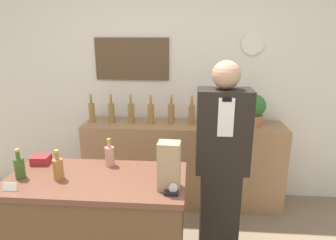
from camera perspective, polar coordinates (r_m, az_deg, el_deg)
name	(u,v)px	position (r m, az deg, el deg)	size (l,w,h in m)	color
back_wall	(168,83)	(3.43, -0.07, 7.08)	(5.20, 0.09, 2.70)	silver
back_shelf	(183,164)	(3.42, 2.83, -8.44)	(2.18, 0.43, 0.95)	#9E754C
display_counter	(100,234)	(2.44, -12.84, -20.34)	(1.26, 0.61, 0.93)	brown
shopkeeper	(221,163)	(2.57, 10.14, -8.15)	(0.43, 0.27, 1.71)	black
potted_plant	(254,109)	(3.29, 16.09, 2.03)	(0.24, 0.24, 0.34)	#B27047
paper_bag	(169,166)	(1.94, 0.20, -8.72)	(0.15, 0.12, 0.32)	tan
tape_dispenser	(172,191)	(1.93, 0.76, -13.36)	(0.09, 0.06, 0.07)	black
price_card_left	(10,187)	(2.22, -27.93, -11.18)	(0.09, 0.02, 0.06)	white
gift_box	(41,160)	(2.54, -23.03, -6.95)	(0.14, 0.13, 0.06)	maroon
counter_bottle_0	(20,167)	(2.34, -26.43, -8.07)	(0.07, 0.07, 0.22)	#36591F
counter_bottle_1	(58,168)	(2.22, -20.18, -8.63)	(0.07, 0.07, 0.22)	#A16932
counter_bottle_2	(110,155)	(2.33, -11.05, -6.64)	(0.07, 0.07, 0.22)	tan
shelf_bottle_0	(92,112)	(3.39, -14.32, 1.52)	(0.07, 0.07, 0.32)	olive
shelf_bottle_1	(112,112)	(3.33, -10.71, 1.50)	(0.07, 0.07, 0.32)	olive
shelf_bottle_2	(131,113)	(3.28, -7.03, 1.42)	(0.07, 0.07, 0.32)	olive
shelf_bottle_3	(151,113)	(3.23, -3.27, 1.30)	(0.07, 0.07, 0.32)	#A07239
shelf_bottle_4	(171,113)	(3.23, 0.63, 1.32)	(0.07, 0.07, 0.32)	#9F6A3A
shelf_bottle_5	(192,114)	(3.22, 4.52, 1.20)	(0.07, 0.07, 0.32)	#A5723B
shelf_bottle_6	(212,114)	(3.24, 8.39, 1.17)	(0.07, 0.07, 0.32)	#9A6533
shelf_bottle_7	(233,115)	(3.22, 12.32, 0.91)	(0.07, 0.07, 0.32)	#9D6D3C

